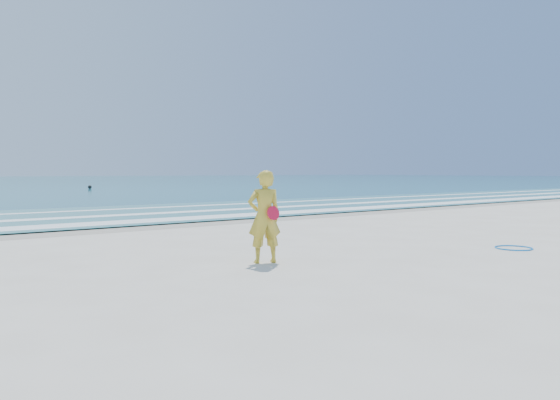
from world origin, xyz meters
TOP-DOWN VIEW (x-y plane):
  - ground at (0.00, 0.00)m, footprint 400.00×400.00m
  - wet_sand at (0.00, 9.00)m, footprint 400.00×2.40m
  - shallow at (0.00, 14.00)m, footprint 400.00×10.00m
  - foam_near at (0.00, 10.30)m, footprint 400.00×1.40m
  - foam_mid at (0.00, 13.20)m, footprint 400.00×0.90m
  - foam_far at (0.00, 16.50)m, footprint 400.00×0.60m
  - hoop at (3.54, -0.91)m, footprint 0.98×0.98m
  - buoy at (9.92, 46.49)m, footprint 0.36×0.36m
  - woman at (-2.09, 1.03)m, footprint 0.76×0.62m

SIDE VIEW (x-z plane):
  - ground at x=0.00m, z-range 0.00..0.00m
  - wet_sand at x=0.00m, z-range 0.00..0.00m
  - hoop at x=3.54m, z-range 0.00..0.03m
  - shallow at x=0.00m, z-range 0.04..0.05m
  - foam_near at x=0.00m, z-range 0.05..0.06m
  - foam_mid at x=0.00m, z-range 0.05..0.06m
  - foam_far at x=0.00m, z-range 0.05..0.06m
  - buoy at x=9.92m, z-range 0.04..0.40m
  - woman at x=-2.09m, z-range 0.00..1.78m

